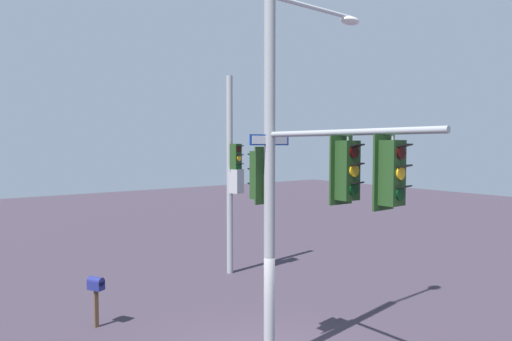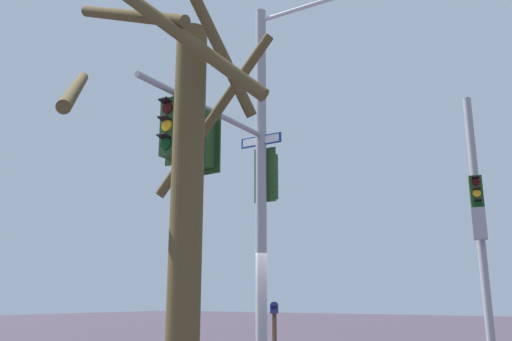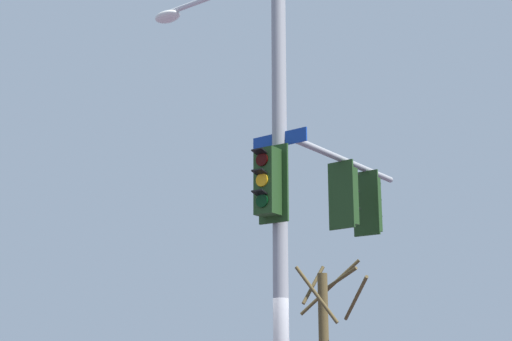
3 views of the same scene
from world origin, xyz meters
name	(u,v)px [view 2 (image 2 of 3)]	position (x,y,z in m)	size (l,w,h in m)	color
main_signal_pole_assembly	(248,152)	(-0.29, 0.93, 4.66)	(3.56, 4.82, 8.55)	gray
secondary_pole_assembly	(479,215)	(-3.53, -6.52, 3.92)	(0.46, 0.79, 7.70)	gray
mailbox	(274,311)	(2.37, -4.40, 1.11)	(0.42, 0.50, 1.41)	#4C3823
bare_tree_behind_pole	(178,207)	(-3.86, 7.06, 2.21)	(2.44, 2.05, 4.23)	brown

